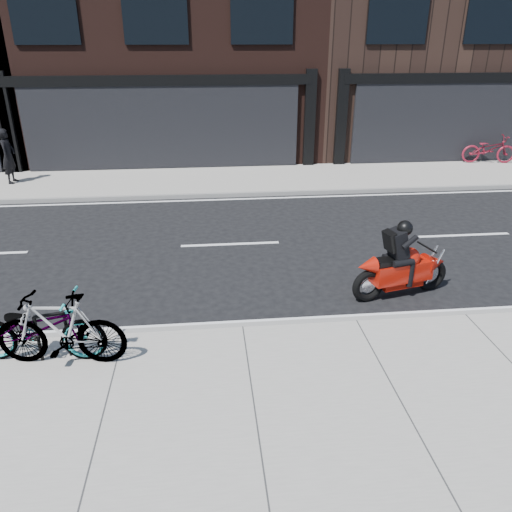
{
  "coord_description": "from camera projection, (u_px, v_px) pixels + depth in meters",
  "views": [
    {
      "loc": [
        -0.51,
        -9.3,
        4.7
      ],
      "look_at": [
        0.35,
        -0.78,
        0.9
      ],
      "focal_mm": 35.0,
      "sensor_mm": 36.0,
      "label": 1
    }
  ],
  "objects": [
    {
      "name": "ground",
      "position": [
        235.0,
        281.0,
        10.41
      ],
      "size": [
        120.0,
        120.0,
        0.0
      ],
      "primitive_type": "plane",
      "color": "black",
      "rests_on": "ground"
    },
    {
      "name": "sidewalk_near",
      "position": [
        263.0,
        468.0,
        5.84
      ],
      "size": [
        60.0,
        6.0,
        0.13
      ],
      "primitive_type": "cube",
      "color": "gray",
      "rests_on": "ground"
    },
    {
      "name": "sidewalk_far",
      "position": [
        221.0,
        180.0,
        17.43
      ],
      "size": [
        60.0,
        3.5,
        0.13
      ],
      "primitive_type": "cube",
      "color": "gray",
      "rests_on": "ground"
    },
    {
      "name": "bike_rack",
      "position": [
        52.0,
        332.0,
        7.53
      ],
      "size": [
        0.46,
        0.14,
        0.79
      ],
      "rotation": [
        0.0,
        0.0,
        0.21
      ],
      "color": "black",
      "rests_on": "sidewalk_near"
    },
    {
      "name": "bicycle_front",
      "position": [
        37.0,
        328.0,
        7.48
      ],
      "size": [
        2.12,
        0.91,
        1.09
      ],
      "primitive_type": "imported",
      "rotation": [
        0.0,
        0.0,
        1.48
      ],
      "color": "gray",
      "rests_on": "sidewalk_near"
    },
    {
      "name": "bicycle_rear",
      "position": [
        60.0,
        329.0,
        7.38
      ],
      "size": [
        2.0,
        0.76,
        1.17
      ],
      "primitive_type": "imported",
      "rotation": [
        0.0,
        0.0,
        4.6
      ],
      "color": "gray",
      "rests_on": "sidewalk_near"
    },
    {
      "name": "motorcycle",
      "position": [
        406.0,
        265.0,
        9.62
      ],
      "size": [
        2.08,
        0.78,
        1.57
      ],
      "rotation": [
        0.0,
        0.0,
        0.24
      ],
      "color": "black",
      "rests_on": "ground"
    },
    {
      "name": "pedestrian",
      "position": [
        8.0,
        156.0,
        16.53
      ],
      "size": [
        0.45,
        0.67,
        1.8
      ],
      "primitive_type": "imported",
      "rotation": [
        0.0,
        0.0,
        1.54
      ],
      "color": "black",
      "rests_on": "sidewalk_far"
    },
    {
      "name": "bicycle_far",
      "position": [
        489.0,
        149.0,
        19.29
      ],
      "size": [
        2.09,
        0.98,
        1.06
      ],
      "primitive_type": "imported",
      "rotation": [
        0.0,
        0.0,
        1.43
      ],
      "color": "maroon",
      "rests_on": "sidewalk_far"
    }
  ]
}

